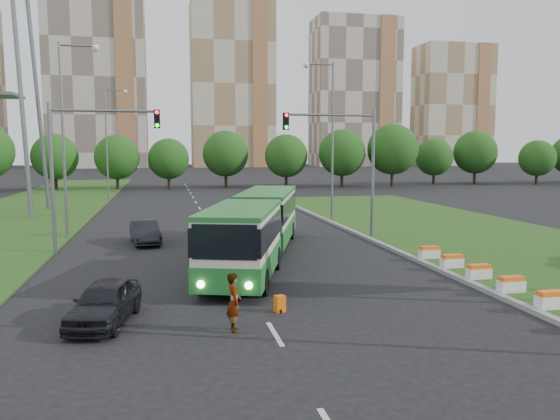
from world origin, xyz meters
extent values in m
plane|color=black|center=(0.00, 0.00, 0.00)|extent=(360.00, 360.00, 0.00)
cube|color=#244814|center=(13.00, 8.00, 0.07)|extent=(14.00, 60.00, 0.15)
cube|color=gray|center=(6.05, 8.00, 0.09)|extent=(0.30, 60.00, 0.18)
cube|color=#244814|center=(-18.00, 25.00, 0.05)|extent=(12.00, 110.00, 0.10)
cylinder|color=slate|center=(6.40, 10.00, 4.00)|extent=(0.20, 0.20, 8.00)
cylinder|color=slate|center=(3.65, 10.00, 7.60)|extent=(5.50, 0.14, 0.14)
cube|color=black|center=(0.90, 10.00, 7.20)|extent=(0.32, 0.32, 1.00)
cylinder|color=slate|center=(-12.00, 9.00, 4.00)|extent=(0.20, 0.20, 8.00)
cylinder|color=slate|center=(-9.25, 9.00, 7.60)|extent=(5.50, 0.14, 0.14)
cube|color=black|center=(-6.50, 9.00, 7.20)|extent=(0.32, 0.32, 1.00)
cube|color=beige|center=(-25.00, 150.00, 26.00)|extent=(28.00, 15.00, 52.00)
cube|color=beige|center=(15.00, 150.00, 25.00)|extent=(25.00, 15.00, 50.00)
cube|color=beige|center=(55.00, 150.00, 23.50)|extent=(27.00, 15.00, 47.00)
cube|color=beige|center=(90.00, 150.00, 20.00)|extent=(24.00, 14.00, 40.00)
cube|color=beige|center=(-1.84, 0.41, 1.78)|extent=(2.55, 7.03, 2.75)
cube|color=beige|center=(-1.84, 9.43, 1.78)|extent=(2.55, 8.56, 2.75)
cylinder|color=black|center=(-1.84, 4.54, 1.73)|extent=(2.55, 1.27, 2.55)
cube|color=#1F6E2B|center=(-1.84, 0.41, 0.87)|extent=(2.63, 7.08, 0.97)
cube|color=#1F6E2B|center=(-1.84, 9.43, 0.87)|extent=(2.63, 8.61, 0.97)
cube|color=black|center=(-1.84, 0.41, 2.24)|extent=(2.63, 7.08, 1.07)
cube|color=black|center=(-1.84, 9.43, 2.24)|extent=(2.63, 8.61, 1.07)
imported|color=black|center=(-8.15, -3.84, 0.69)|extent=(2.45, 4.30, 1.38)
imported|color=black|center=(-7.37, 11.14, 0.68)|extent=(2.04, 4.30, 1.36)
imported|color=gray|center=(-4.18, -5.46, 0.91)|extent=(0.47, 0.68, 1.82)
cube|color=orange|center=(-2.39, -3.83, 0.29)|extent=(0.34, 0.29, 0.58)
cylinder|color=black|center=(-2.39, -3.97, 0.07)|extent=(0.04, 0.13, 0.13)
camera|label=1|loc=(-6.17, -21.70, 5.59)|focal=35.00mm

